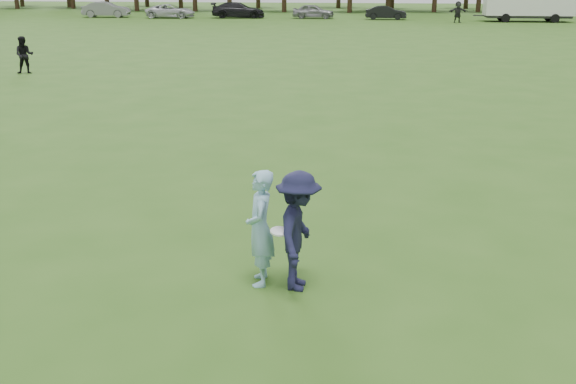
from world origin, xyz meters
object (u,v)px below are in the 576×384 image
object	(u,v)px
defender	(298,231)
cargo_trailer	(529,2)
player_far_a	(24,55)
car_e	(313,11)
car_b	(106,9)
player_far_d	(458,12)
car_f	(386,13)
car_c	(171,11)
car_d	(238,10)
thrower	(260,228)

from	to	relation	value
defender	cargo_trailer	distance (m)	60.65
player_far_a	car_e	distance (m)	41.95
defender	cargo_trailer	size ratio (longest dim) A/B	0.19
car_b	cargo_trailer	distance (m)	41.92
player_far_a	player_far_d	size ratio (longest dim) A/B	0.86
defender	car_e	size ratio (longest dim) A/B	0.42
car_e	cargo_trailer	xyz separation A→B (m)	(20.40, -2.33, 1.07)
car_b	cargo_trailer	xyz separation A→B (m)	(41.88, -1.59, 0.99)
player_far_a	defender	bearing A→B (deg)	-73.57
player_far_d	cargo_trailer	size ratio (longest dim) A/B	0.21
player_far_d	car_e	size ratio (longest dim) A/B	0.46
player_far_d	car_f	xyz separation A→B (m)	(-6.49, 3.73, -0.30)
player_far_a	player_far_d	world-z (taller)	player_far_d
defender	cargo_trailer	bearing A→B (deg)	-11.61
defender	car_b	bearing A→B (deg)	26.76
player_far_d	car_c	xyz separation A→B (m)	(-28.19, 3.32, -0.28)
player_far_d	car_f	bearing A→B (deg)	140.27
car_c	car_f	bearing A→B (deg)	-90.81
car_d	car_e	distance (m)	7.68
car_b	player_far_a	bearing A→B (deg)	-170.22
cargo_trailer	car_c	bearing A→B (deg)	178.12
thrower	player_far_a	size ratio (longest dim) A/B	1.03
player_far_a	car_c	size ratio (longest dim) A/B	0.34
car_d	car_f	xyz separation A→B (m)	(14.92, -0.62, -0.12)
defender	thrower	bearing A→B (deg)	84.25
player_far_d	car_b	distance (m)	35.41
defender	car_f	bearing A→B (deg)	0.96
thrower	player_far_d	size ratio (longest dim) A/B	0.89
thrower	car_b	distance (m)	65.67
car_c	car_d	xyz separation A→B (m)	(6.78, 1.03, 0.10)
thrower	car_d	distance (m)	62.06
car_e	car_f	bearing A→B (deg)	-94.72
thrower	car_d	size ratio (longest dim) A/B	0.32
player_far_a	player_far_d	xyz separation A→B (m)	(23.11, 36.39, 0.13)
car_e	car_c	bearing A→B (deg)	96.05
car_c	player_far_d	bearing A→B (deg)	-98.60
car_d	cargo_trailer	world-z (taller)	cargo_trailer
player_far_a	car_d	distance (m)	40.77
car_b	car_f	world-z (taller)	car_b
thrower	car_b	size ratio (longest dim) A/B	0.36
player_far_d	car_b	xyz separation A→B (m)	(-35.21, 3.77, -0.18)
car_c	cargo_trailer	distance (m)	34.90
cargo_trailer	car_b	bearing A→B (deg)	177.82
defender	car_f	size ratio (longest dim) A/B	0.43
car_b	cargo_trailer	size ratio (longest dim) A/B	0.53
car_f	cargo_trailer	bearing A→B (deg)	-95.60
thrower	car_b	bearing A→B (deg)	-165.11
player_far_d	car_b	size ratio (longest dim) A/B	0.40
car_b	thrower	bearing A→B (deg)	-163.49
car_b	player_far_d	bearing A→B (deg)	-103.09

